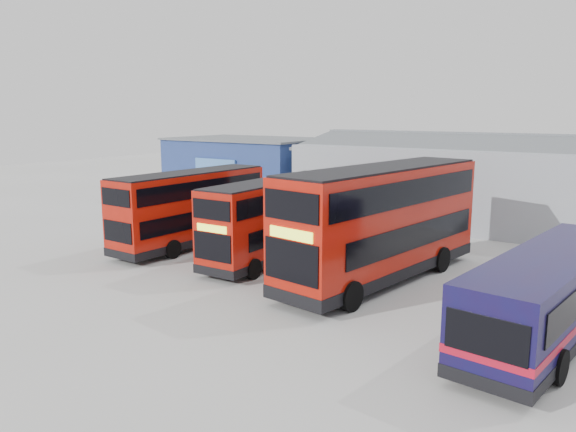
{
  "coord_description": "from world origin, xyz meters",
  "views": [
    {
      "loc": [
        14.7,
        -18.44,
        7.32
      ],
      "look_at": [
        -0.88,
        4.52,
        2.1
      ],
      "focal_mm": 35.0,
      "sensor_mm": 36.0,
      "label": 1
    }
  ],
  "objects_px": {
    "office_block": "(248,169)",
    "double_decker_centre": "(275,220)",
    "double_decker_right": "(382,224)",
    "panel_van": "(188,194)",
    "maintenance_shed": "(539,186)",
    "single_decker_blue": "(550,297)",
    "double_decker_left": "(191,209)"
  },
  "relations": [
    {
      "from": "double_decker_left",
      "to": "double_decker_centre",
      "type": "xyz_separation_m",
      "value": [
        5.4,
        0.25,
        -0.05
      ]
    },
    {
      "from": "office_block",
      "to": "double_decker_centre",
      "type": "relative_size",
      "value": 1.29
    },
    {
      "from": "double_decker_left",
      "to": "panel_van",
      "type": "bearing_deg",
      "value": -43.46
    },
    {
      "from": "office_block",
      "to": "panel_van",
      "type": "height_order",
      "value": "office_block"
    },
    {
      "from": "double_decker_left",
      "to": "double_decker_centre",
      "type": "distance_m",
      "value": 5.41
    },
    {
      "from": "double_decker_right",
      "to": "panel_van",
      "type": "bearing_deg",
      "value": 165.34
    },
    {
      "from": "double_decker_centre",
      "to": "single_decker_blue",
      "type": "xyz_separation_m",
      "value": [
        13.11,
        -3.15,
        -0.55
      ]
    },
    {
      "from": "maintenance_shed",
      "to": "single_decker_blue",
      "type": "relative_size",
      "value": 2.8
    },
    {
      "from": "maintenance_shed",
      "to": "panel_van",
      "type": "bearing_deg",
      "value": -159.84
    },
    {
      "from": "double_decker_left",
      "to": "single_decker_blue",
      "type": "bearing_deg",
      "value": 172.74
    },
    {
      "from": "maintenance_shed",
      "to": "single_decker_blue",
      "type": "xyz_separation_m",
      "value": [
        4.01,
        -19.49,
        -1.16
      ]
    },
    {
      "from": "double_decker_left",
      "to": "double_decker_centre",
      "type": "relative_size",
      "value": 1.03
    },
    {
      "from": "double_decker_centre",
      "to": "double_decker_right",
      "type": "xyz_separation_m",
      "value": [
        5.84,
        -0.18,
        0.5
      ]
    },
    {
      "from": "office_block",
      "to": "single_decker_blue",
      "type": "height_order",
      "value": "office_block"
    },
    {
      "from": "office_block",
      "to": "double_decker_centre",
      "type": "bearing_deg",
      "value": -48.03
    },
    {
      "from": "double_decker_right",
      "to": "panel_van",
      "type": "height_order",
      "value": "double_decker_right"
    },
    {
      "from": "maintenance_shed",
      "to": "single_decker_blue",
      "type": "height_order",
      "value": "maintenance_shed"
    },
    {
      "from": "single_decker_blue",
      "to": "panel_van",
      "type": "bearing_deg",
      "value": -15.95
    },
    {
      "from": "maintenance_shed",
      "to": "double_decker_centre",
      "type": "height_order",
      "value": "maintenance_shed"
    },
    {
      "from": "office_block",
      "to": "double_decker_right",
      "type": "bearing_deg",
      "value": -37.76
    },
    {
      "from": "double_decker_right",
      "to": "single_decker_blue",
      "type": "height_order",
      "value": "double_decker_right"
    },
    {
      "from": "double_decker_centre",
      "to": "double_decker_right",
      "type": "bearing_deg",
      "value": -2.91
    },
    {
      "from": "office_block",
      "to": "double_decker_left",
      "type": "bearing_deg",
      "value": -62.82
    },
    {
      "from": "maintenance_shed",
      "to": "double_decker_centre",
      "type": "bearing_deg",
      "value": -119.12
    },
    {
      "from": "office_block",
      "to": "double_decker_centre",
      "type": "height_order",
      "value": "office_block"
    },
    {
      "from": "office_block",
      "to": "single_decker_blue",
      "type": "relative_size",
      "value": 1.13
    },
    {
      "from": "maintenance_shed",
      "to": "double_decker_centre",
      "type": "xyz_separation_m",
      "value": [
        -9.1,
        -16.35,
        -0.61
      ]
    },
    {
      "from": "office_block",
      "to": "maintenance_shed",
      "type": "xyz_separation_m",
      "value": [
        22.0,
        2.01,
        0.02
      ]
    },
    {
      "from": "double_decker_centre",
      "to": "single_decker_blue",
      "type": "relative_size",
      "value": 0.87
    },
    {
      "from": "double_decker_right",
      "to": "single_decker_blue",
      "type": "xyz_separation_m",
      "value": [
        7.27,
        -2.97,
        -1.05
      ]
    },
    {
      "from": "maintenance_shed",
      "to": "office_block",
      "type": "bearing_deg",
      "value": -174.79
    },
    {
      "from": "maintenance_shed",
      "to": "double_decker_right",
      "type": "bearing_deg",
      "value": -101.17
    }
  ]
}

